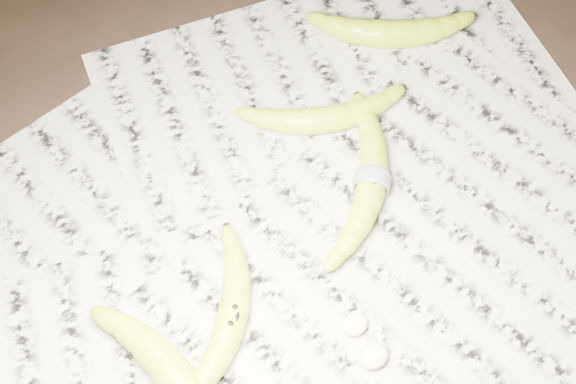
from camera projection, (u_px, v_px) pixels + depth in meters
ground at (288, 255)px, 0.87m from camera, size 3.00×3.00×0.00m
newspaper_patch at (278, 270)px, 0.86m from camera, size 0.90×0.70×0.01m
banana_center at (231, 319)px, 0.81m from camera, size 0.16×0.16×0.03m
banana_taped at (372, 180)px, 0.89m from camera, size 0.18×0.18×0.03m
banana_upper_a at (325, 118)px, 0.93m from camera, size 0.18×0.12×0.03m
banana_upper_b at (392, 32)px, 1.00m from camera, size 0.18×0.15×0.04m
measuring_tape at (372, 180)px, 0.89m from camera, size 0.03×0.03×0.04m
flesh_chunk_b at (375, 355)px, 0.80m from camera, size 0.03×0.03×0.02m
flesh_chunk_c at (355, 323)px, 0.82m from camera, size 0.03×0.02×0.02m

